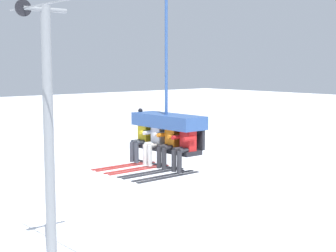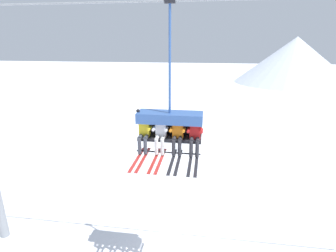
{
  "view_description": "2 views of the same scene",
  "coord_description": "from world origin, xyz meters",
  "px_view_note": "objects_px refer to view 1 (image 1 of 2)",
  "views": [
    {
      "loc": [
        8.29,
        -8.53,
        7.13
      ],
      "look_at": [
        -0.6,
        -0.84,
        5.72
      ],
      "focal_mm": 55.0,
      "sensor_mm": 36.0,
      "label": 1
    },
    {
      "loc": [
        0.33,
        -8.19,
        7.96
      ],
      "look_at": [
        -0.74,
        -0.94,
        5.61
      ],
      "focal_mm": 28.0,
      "sensor_mm": 36.0,
      "label": 2
    }
  ],
  "objects_px": {
    "lift_tower_near": "(48,131)",
    "skier_white": "(154,139)",
    "chairlift_chair": "(169,125)",
    "skier_orange": "(169,141)",
    "skier_red": "(184,144)",
    "skier_yellow": "(141,136)"
  },
  "relations": [
    {
      "from": "lift_tower_near",
      "to": "skier_white",
      "type": "xyz_separation_m",
      "value": [
        7.03,
        -0.93,
        0.58
      ]
    },
    {
      "from": "lift_tower_near",
      "to": "chairlift_chair",
      "type": "relative_size",
      "value": 2.19
    },
    {
      "from": "skier_white",
      "to": "skier_orange",
      "type": "height_order",
      "value": "same"
    },
    {
      "from": "skier_white",
      "to": "skier_orange",
      "type": "xyz_separation_m",
      "value": [
        0.51,
        0.0,
        0.0
      ]
    },
    {
      "from": "skier_orange",
      "to": "skier_white",
      "type": "bearing_deg",
      "value": 180.0
    },
    {
      "from": "chairlift_chair",
      "to": "skier_red",
      "type": "relative_size",
      "value": 2.48
    },
    {
      "from": "skier_white",
      "to": "skier_orange",
      "type": "bearing_deg",
      "value": 0.0
    },
    {
      "from": "skier_yellow",
      "to": "skier_white",
      "type": "bearing_deg",
      "value": -0.76
    },
    {
      "from": "skier_white",
      "to": "skier_red",
      "type": "xyz_separation_m",
      "value": [
        1.02,
        0.0,
        0.0
      ]
    },
    {
      "from": "skier_red",
      "to": "skier_white",
      "type": "bearing_deg",
      "value": 180.0
    },
    {
      "from": "skier_orange",
      "to": "skier_red",
      "type": "xyz_separation_m",
      "value": [
        0.51,
        0.0,
        0.0
      ]
    },
    {
      "from": "chairlift_chair",
      "to": "skier_yellow",
      "type": "height_order",
      "value": "chairlift_chair"
    },
    {
      "from": "skier_yellow",
      "to": "skier_orange",
      "type": "height_order",
      "value": "skier_yellow"
    },
    {
      "from": "skier_red",
      "to": "chairlift_chair",
      "type": "bearing_deg",
      "value": 164.0
    },
    {
      "from": "chairlift_chair",
      "to": "skier_white",
      "type": "bearing_deg",
      "value": -139.29
    },
    {
      "from": "lift_tower_near",
      "to": "skier_yellow",
      "type": "bearing_deg",
      "value": -8.08
    },
    {
      "from": "lift_tower_near",
      "to": "skier_white",
      "type": "height_order",
      "value": "lift_tower_near"
    },
    {
      "from": "lift_tower_near",
      "to": "skier_red",
      "type": "relative_size",
      "value": 5.45
    },
    {
      "from": "skier_white",
      "to": "lift_tower_near",
      "type": "bearing_deg",
      "value": 172.45
    },
    {
      "from": "lift_tower_near",
      "to": "skier_red",
      "type": "bearing_deg",
      "value": -6.6
    },
    {
      "from": "skier_white",
      "to": "skier_red",
      "type": "height_order",
      "value": "same"
    },
    {
      "from": "skier_yellow",
      "to": "skier_orange",
      "type": "bearing_deg",
      "value": -0.38
    }
  ]
}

